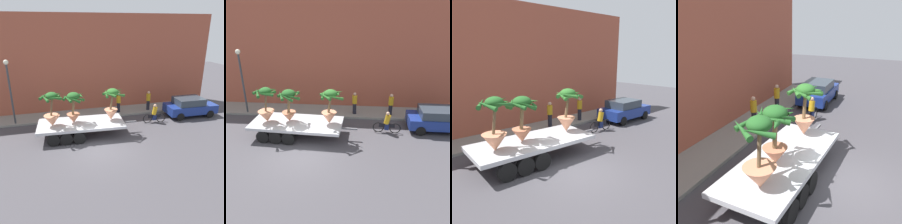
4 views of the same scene
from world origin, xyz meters
TOP-DOWN VIEW (x-y plane):
  - ground_plane at (0.00, 0.00)m, footprint 60.00×60.00m
  - sidewalk at (0.00, 6.10)m, footprint 24.00×2.20m
  - building_facade at (0.00, 7.80)m, footprint 24.00×1.20m
  - flatbed_trailer at (-1.02, 2.25)m, footprint 6.89×2.82m
  - potted_palm_rear at (-1.22, 2.37)m, footprint 1.50×1.54m
  - potted_palm_middle at (1.38, 2.23)m, footprint 1.60×1.71m
  - potted_palm_front at (-2.65, 2.18)m, footprint 1.55×1.49m
  - cyclist at (5.08, 3.11)m, footprint 1.84×0.37m
  - parked_car at (8.57, 3.76)m, footprint 4.20×2.03m
  - pedestrian_near_gate at (2.87, 5.66)m, footprint 0.36×0.36m
  - pedestrian_far_left at (5.58, 5.58)m, footprint 0.36×0.36m
  - street_lamp at (-5.49, 5.30)m, footprint 0.36×0.36m

SIDE VIEW (x-z plane):
  - ground_plane at x=0.00m, z-range 0.00..0.00m
  - sidewalk at x=0.00m, z-range 0.00..0.15m
  - cyclist at x=5.08m, z-range -0.10..1.44m
  - flatbed_trailer at x=-1.02m, z-range 0.28..1.26m
  - parked_car at x=8.57m, z-range 0.04..1.62m
  - pedestrian_near_gate at x=2.87m, z-range 0.19..1.90m
  - pedestrian_far_left at x=5.58m, z-range 0.19..1.90m
  - potted_palm_front at x=-2.65m, z-range 0.82..3.11m
  - potted_palm_middle at x=1.38m, z-range 0.96..3.22m
  - potted_palm_rear at x=-1.22m, z-range 1.09..3.23m
  - street_lamp at x=-5.49m, z-range 0.82..5.65m
  - building_facade at x=0.00m, z-range 0.00..8.17m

